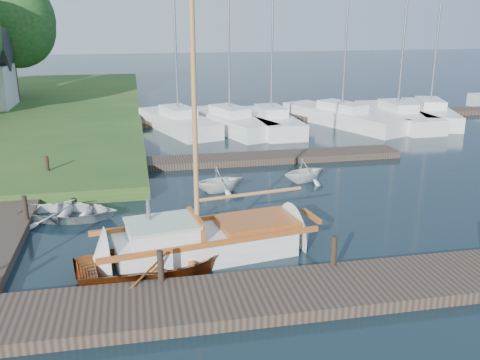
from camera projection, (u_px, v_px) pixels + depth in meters
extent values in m
plane|color=black|center=(240.00, 213.00, 18.57)|extent=(160.00, 160.00, 0.00)
cube|color=#32241D|center=(289.00, 294.00, 12.91)|extent=(18.00, 2.20, 0.30)
cube|color=#32241D|center=(7.00, 205.00, 18.90)|extent=(2.20, 18.00, 0.30)
cube|color=#32241D|center=(254.00, 158.00, 24.99)|extent=(14.00, 1.60, 0.30)
cube|color=#32241D|center=(340.00, 116.00, 35.39)|extent=(30.00, 1.60, 0.30)
cylinder|color=black|center=(161.00, 266.00, 13.12)|extent=(0.16, 0.16, 0.80)
cylinder|color=black|center=(334.00, 251.00, 13.97)|extent=(0.16, 0.16, 0.80)
cylinder|color=black|center=(25.00, 208.00, 17.05)|extent=(0.16, 0.16, 0.80)
cylinder|color=black|center=(47.00, 166.00, 21.73)|extent=(0.16, 0.16, 0.80)
cube|color=beige|center=(205.00, 248.00, 15.27)|extent=(5.26, 2.78, 0.90)
cone|color=beige|center=(300.00, 233.00, 16.29)|extent=(1.60, 2.14, 1.96)
cone|color=beige|center=(99.00, 264.00, 14.28)|extent=(1.30, 2.09, 1.96)
cube|color=brown|center=(195.00, 220.00, 15.96)|extent=(6.14, 1.11, 0.14)
cube|color=brown|center=(215.00, 244.00, 14.28)|extent=(6.14, 1.11, 0.14)
cube|color=brown|center=(311.00, 216.00, 16.26)|extent=(0.29, 1.11, 0.14)
cube|color=beige|center=(162.00, 232.00, 14.67)|extent=(2.00, 1.67, 0.44)
cube|color=#B1CBAF|center=(162.00, 223.00, 14.59)|extent=(2.12, 1.79, 0.08)
cube|color=brown|center=(196.00, 224.00, 14.96)|extent=(0.34, 1.40, 0.60)
cylinder|color=slate|center=(148.00, 210.00, 14.66)|extent=(0.12, 0.12, 0.60)
cube|color=brown|center=(257.00, 222.00, 15.64)|extent=(2.41, 1.83, 0.20)
cylinder|color=#A38242|center=(194.00, 84.00, 13.82)|extent=(0.14, 0.14, 8.40)
cylinder|color=#A38242|center=(250.00, 194.00, 15.31)|extent=(3.17, 0.61, 0.10)
imported|color=brown|center=(161.00, 256.00, 14.24)|extent=(4.86, 3.81, 0.92)
imported|color=beige|center=(70.00, 209.00, 17.97)|extent=(3.63, 2.95, 0.66)
imported|color=beige|center=(220.00, 178.00, 20.68)|extent=(2.31, 2.08, 1.08)
imported|color=beige|center=(305.00, 169.00, 21.94)|extent=(2.41, 2.23, 1.04)
cube|color=beige|center=(178.00, 123.00, 31.61)|extent=(4.48, 7.66, 0.90)
cube|color=beige|center=(178.00, 111.00, 31.40)|extent=(2.16, 2.89, 0.50)
cylinder|color=slate|center=(175.00, 31.00, 30.05)|extent=(0.12, 0.12, 9.55)
cube|color=beige|center=(230.00, 123.00, 31.66)|extent=(4.62, 7.99, 0.90)
cube|color=beige|center=(229.00, 111.00, 31.45)|extent=(2.21, 3.00, 0.50)
cylinder|color=slate|center=(229.00, 31.00, 30.09)|extent=(0.12, 0.12, 9.62)
cube|color=beige|center=(271.00, 122.00, 31.71)|extent=(2.45, 7.03, 0.90)
cube|color=beige|center=(271.00, 111.00, 31.50)|extent=(1.49, 2.48, 0.50)
cylinder|color=slate|center=(272.00, 30.00, 30.13)|extent=(0.12, 0.12, 9.70)
cube|color=beige|center=(342.00, 118.00, 33.17)|extent=(5.53, 9.08, 0.90)
cube|color=beige|center=(342.00, 106.00, 32.96)|extent=(2.51, 3.43, 0.50)
cylinder|color=slate|center=(347.00, 20.00, 31.43)|extent=(0.12, 0.12, 10.75)
cube|color=beige|center=(397.00, 117.00, 33.46)|extent=(2.36, 7.87, 0.90)
cube|color=beige|center=(398.00, 106.00, 33.25)|extent=(1.46, 2.77, 0.50)
cylinder|color=slate|center=(405.00, 25.00, 31.82)|extent=(0.12, 0.12, 10.14)
cube|color=beige|center=(429.00, 114.00, 34.48)|extent=(4.45, 8.17, 0.90)
cube|color=beige|center=(430.00, 103.00, 34.27)|extent=(2.16, 3.05, 0.50)
cylinder|color=slate|center=(439.00, 25.00, 32.84)|extent=(0.12, 0.12, 10.06)
cylinder|color=#332114|center=(15.00, 74.00, 39.95)|extent=(0.36, 0.36, 3.67)
sphere|color=#144816|center=(8.00, 21.00, 38.83)|extent=(6.73, 6.73, 6.73)
sphere|color=#144816|center=(15.00, 28.00, 38.79)|extent=(5.71, 5.71, 5.71)
sphere|color=#144816|center=(2.00, 11.00, 38.92)|extent=(6.12, 6.12, 6.12)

